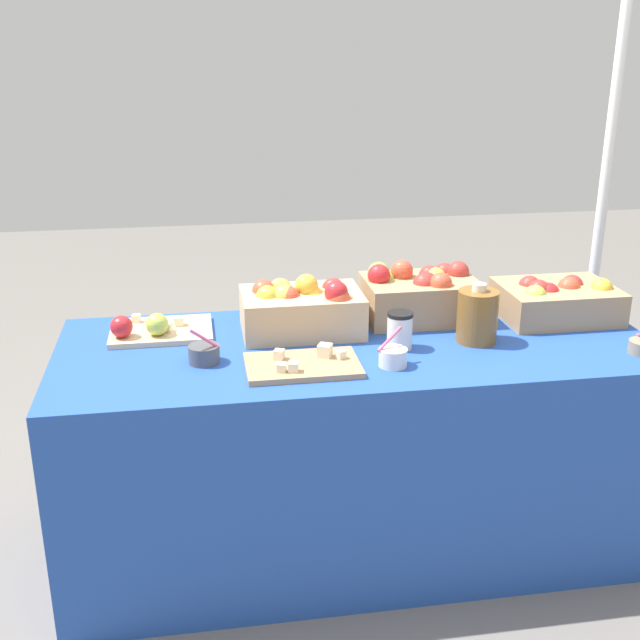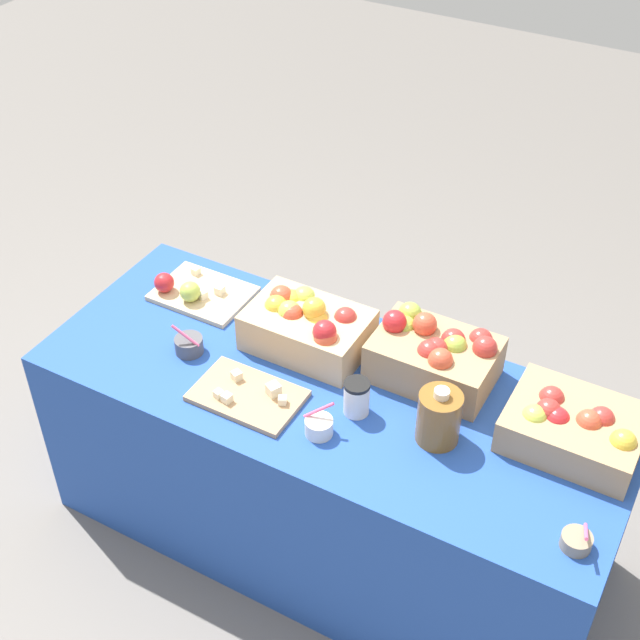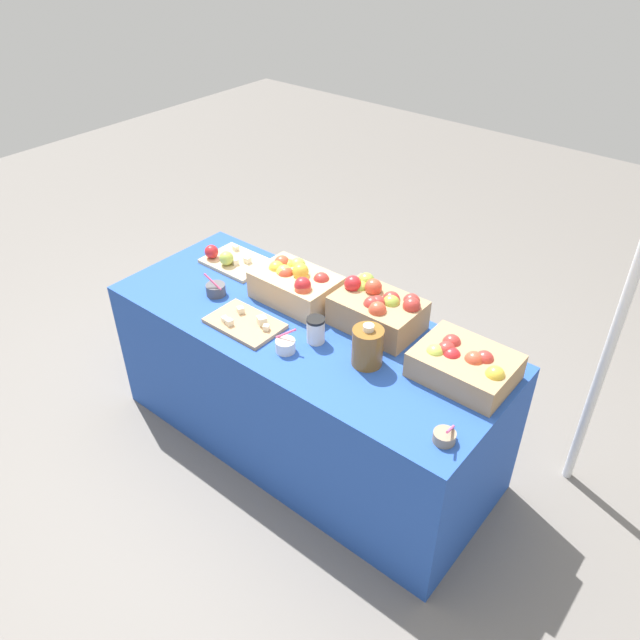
{
  "view_description": "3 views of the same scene",
  "coord_description": "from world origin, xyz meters",
  "views": [
    {
      "loc": [
        -0.5,
        -2.31,
        1.67
      ],
      "look_at": [
        -0.13,
        -0.03,
        0.84
      ],
      "focal_mm": 44.55,
      "sensor_mm": 36.0,
      "label": 1
    },
    {
      "loc": [
        0.96,
        -1.8,
        2.67
      ],
      "look_at": [
        -0.03,
        -0.02,
        1.01
      ],
      "focal_mm": 49.95,
      "sensor_mm": 36.0,
      "label": 2
    },
    {
      "loc": [
        1.5,
        -1.73,
        2.39
      ],
      "look_at": [
        0.1,
        -0.02,
        0.82
      ],
      "focal_mm": 35.22,
      "sensor_mm": 36.0,
      "label": 3
    }
  ],
  "objects": [
    {
      "name": "sample_bowl_mid",
      "position": [
        0.07,
        -0.2,
        0.77
      ],
      "size": [
        0.09,
        0.08,
        0.11
      ],
      "color": "silver",
      "rests_on": "table"
    },
    {
      "name": "apple_crate_middle",
      "position": [
        0.26,
        0.2,
        0.83
      ],
      "size": [
        0.38,
        0.26,
        0.2
      ],
      "color": "tan",
      "rests_on": "table"
    },
    {
      "name": "ground_plane",
      "position": [
        0.0,
        0.0,
        0.0
      ],
      "size": [
        10.0,
        10.0,
        0.0
      ],
      "primitive_type": "plane",
      "color": "slate"
    },
    {
      "name": "cider_jug",
      "position": [
        0.38,
        -0.05,
        0.83
      ],
      "size": [
        0.13,
        0.13,
        0.19
      ],
      "color": "brown",
      "rests_on": "table"
    },
    {
      "name": "sample_bowl_near",
      "position": [
        0.85,
        -0.23,
        0.76
      ],
      "size": [
        0.08,
        0.09,
        0.1
      ],
      "color": "gray",
      "rests_on": "table"
    },
    {
      "name": "cutting_board_back",
      "position": [
        -0.64,
        0.17,
        0.76
      ],
      "size": [
        0.33,
        0.25,
        0.09
      ],
      "color": "#D1B284",
      "rests_on": "table"
    },
    {
      "name": "table",
      "position": [
        0.0,
        0.0,
        0.37
      ],
      "size": [
        1.9,
        0.76,
        0.74
      ],
      "primitive_type": "cube",
      "color": "#234CAD",
      "rests_on": "ground_plane"
    },
    {
      "name": "apple_crate_right",
      "position": [
        -0.16,
        0.13,
        0.82
      ],
      "size": [
        0.39,
        0.26,
        0.19
      ],
      "color": "tan",
      "rests_on": "table"
    },
    {
      "name": "apple_crate_left",
      "position": [
        0.73,
        0.13,
        0.81
      ],
      "size": [
        0.39,
        0.3,
        0.15
      ],
      "color": "tan",
      "rests_on": "table"
    },
    {
      "name": "coffee_cup",
      "position": [
        0.12,
        -0.06,
        0.8
      ],
      "size": [
        0.08,
        0.08,
        0.12
      ],
      "color": "silver",
      "rests_on": "table"
    },
    {
      "name": "sample_bowl_far",
      "position": [
        -0.49,
        -0.08,
        0.77
      ],
      "size": [
        0.1,
        0.09,
        0.12
      ],
      "color": "#4C4C51",
      "rests_on": "table"
    },
    {
      "name": "cutting_board_front",
      "position": [
        -0.2,
        -0.17,
        0.75
      ],
      "size": [
        0.34,
        0.22,
        0.06
      ],
      "color": "tan",
      "rests_on": "table"
    }
  ]
}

